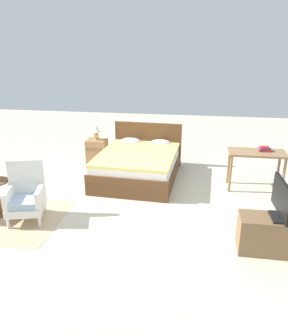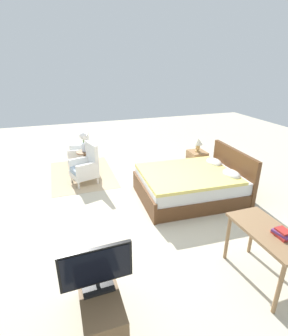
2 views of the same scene
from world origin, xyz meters
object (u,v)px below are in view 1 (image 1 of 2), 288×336
Objects in this scene: table_lamp at (96,131)px; tv_flatscreen at (282,200)px; nightstand at (97,152)px; tv_stand at (276,235)px; armchair_by_window_right at (26,196)px; vanity_desk at (257,157)px; bed at (139,164)px; book_stack at (264,149)px.

tv_flatscreen is at bearing -42.03° from table_lamp.
table_lamp is at bearing 137.97° from tv_flatscreen.
tv_stand is at bearing -42.05° from nightstand.
armchair_by_window_right reaches higher than vanity_desk.
armchair_by_window_right is 0.96× the size of tv_stand.
armchair_by_window_right is at bearing -125.78° from bed.
tv_flatscreen is at bearing -4.85° from armchair_by_window_right.
table_lamp reaches higher than book_stack.
vanity_desk is (3.70, 1.79, 0.25)m from armchair_by_window_right.
table_lamp is at bearing 166.27° from book_stack.
armchair_by_window_right reaches higher than table_lamp.
tv_flatscreen is at bearing -90.79° from vanity_desk.
tv_stand is 1.31× the size of tv_flatscreen.
nightstand is (0.32, 2.71, -0.10)m from armchair_by_window_right.
bed is 6.41× the size of table_lamp.
tv_stand is 0.92× the size of vanity_desk.
tv_flatscreen reaches higher than bed.
tv_flatscreen reaches higher than nightstand.
book_stack is (0.16, 2.16, 0.53)m from tv_stand.
book_stack is at bearing 25.82° from vanity_desk.
armchair_by_window_right is 1.26× the size of tv_flatscreen.
tv_flatscreen is (3.35, -3.02, -0.03)m from table_lamp.
nightstand is at bearing 166.28° from book_stack.
vanity_desk is (0.03, 2.10, 0.38)m from tv_stand.
bed is at bearing 134.22° from tv_stand.
tv_flatscreen is at bearing 2.13° from tv_stand.
tv_flatscreen is at bearing -42.03° from nightstand.
table_lamp is at bearing 164.73° from vanity_desk.
table_lamp is 0.32× the size of vanity_desk.
tv_stand is at bearing -42.05° from table_lamp.
armchair_by_window_right is 4.04× the size of book_stack.
table_lamp is (-1.11, 0.72, 0.49)m from bed.
table_lamp is (-0.00, 0.00, 0.50)m from nightstand.
armchair_by_window_right is 2.76m from table_lamp.
vanity_desk is (3.38, -0.92, -0.15)m from table_lamp.
bed is 2.20× the size of tv_stand.
armchair_by_window_right is 4.11m from vanity_desk.
book_stack is at bearing -13.73° from table_lamp.
table_lamp reaches higher than nightstand.
bed is 2.89× the size of tv_flatscreen.
armchair_by_window_right is 0.88× the size of vanity_desk.
nightstand is at bearing 137.95° from tv_stand.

